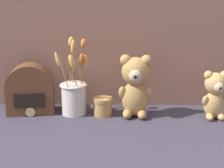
{
  "coord_description": "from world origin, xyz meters",
  "views": [
    {
      "loc": [
        0.02,
        -1.38,
        0.54
      ],
      "look_at": [
        0.0,
        0.02,
        0.14
      ],
      "focal_mm": 55.0,
      "sensor_mm": 36.0,
      "label": 1
    }
  ],
  "objects": [
    {
      "name": "vintage_radio",
      "position": [
        -0.36,
        0.05,
        0.1
      ],
      "size": [
        0.22,
        0.13,
        0.22
      ],
      "color": "brown",
      "rests_on": "ground"
    },
    {
      "name": "decorative_tin_tall",
      "position": [
        -0.04,
        0.03,
        0.04
      ],
      "size": [
        0.09,
        0.09,
        0.08
      ],
      "color": "tan",
      "rests_on": "ground"
    },
    {
      "name": "flower_vase",
      "position": [
        -0.17,
        0.04,
        0.09
      ],
      "size": [
        0.14,
        0.13,
        0.34
      ],
      "color": "silver",
      "rests_on": "ground"
    },
    {
      "name": "teddy_bear_medium",
      "position": [
        0.43,
        -0.0,
        0.11
      ],
      "size": [
        0.11,
        0.11,
        0.21
      ],
      "color": "tan",
      "rests_on": "ground"
    },
    {
      "name": "teddy_bear_large",
      "position": [
        0.1,
        0.02,
        0.14
      ],
      "size": [
        0.15,
        0.14,
        0.27
      ],
      "color": "tan",
      "rests_on": "ground"
    },
    {
      "name": "ground_plane",
      "position": [
        0.0,
        0.0,
        0.0
      ],
      "size": [
        4.0,
        4.0,
        0.0
      ],
      "primitive_type": "plane",
      "color": "#3D3847"
    },
    {
      "name": "backdrop_wall",
      "position": [
        0.0,
        0.17,
        0.29
      ],
      "size": [
        1.37,
        0.02,
        0.57
      ],
      "color": "#845B4C",
      "rests_on": "ground"
    }
  ]
}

